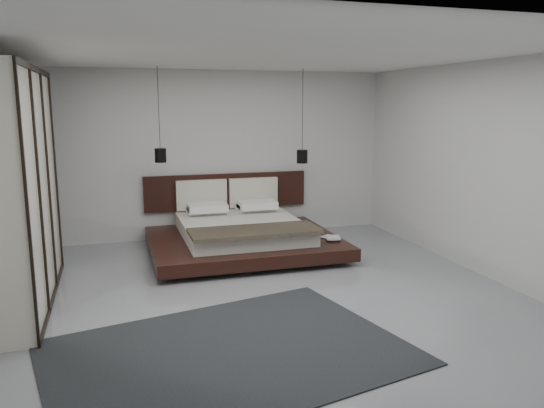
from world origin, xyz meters
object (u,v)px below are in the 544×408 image
object	(u,v)px
pendant_left	(160,155)
rug	(229,353)
pendant_right	(302,156)
bed	(241,233)
wardrobe	(14,189)
lattice_screen	(18,171)

from	to	relation	value
pendant_left	rug	distance (m)	4.05
pendant_left	pendant_right	xyz separation A→B (m)	(2.29, -0.00, -0.08)
bed	wardrobe	xyz separation A→B (m)	(-2.91, -1.40, 1.03)
pendant_left	wardrobe	bearing A→B (deg)	-133.85
lattice_screen	pendant_right	world-z (taller)	pendant_right
lattice_screen	rug	distance (m)	4.65
lattice_screen	wardrobe	distance (m)	1.96
pendant_right	wardrobe	xyz separation A→B (m)	(-4.05, -1.84, -0.08)
bed	pendant_left	distance (m)	1.71
wardrobe	rug	size ratio (longest dim) A/B	0.85
bed	rug	bearing A→B (deg)	-105.59
pendant_left	bed	bearing A→B (deg)	-21.03
bed	pendant_left	bearing A→B (deg)	158.97
bed	wardrobe	bearing A→B (deg)	-154.36
pendant_left	wardrobe	size ratio (longest dim) A/B	0.53
rug	lattice_screen	bearing A→B (deg)	119.96
wardrobe	pendant_left	bearing A→B (deg)	46.15
lattice_screen	wardrobe	xyz separation A→B (m)	(0.25, -1.94, 0.02)
lattice_screen	pendant_left	distance (m)	2.03
lattice_screen	pendant_left	world-z (taller)	pendant_left
lattice_screen	wardrobe	bearing A→B (deg)	-82.61
lattice_screen	pendant_right	distance (m)	4.31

